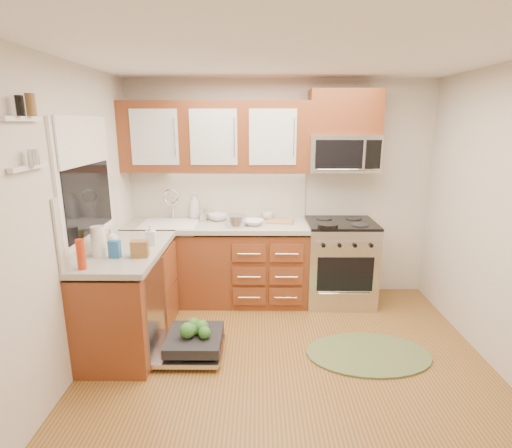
{
  "coord_description": "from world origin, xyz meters",
  "views": [
    {
      "loc": [
        -0.25,
        -2.9,
        2.03
      ],
      "look_at": [
        -0.27,
        0.85,
        1.07
      ],
      "focal_mm": 28.0,
      "sensor_mm": 36.0,
      "label": 1
    }
  ],
  "objects_px": {
    "dishwasher": "(190,344)",
    "stock_pot": "(236,221)",
    "microwave": "(343,153)",
    "bowl_a": "(253,222)",
    "bowl_b": "(218,217)",
    "rug": "(368,354)",
    "sink": "(170,235)",
    "range": "(339,262)",
    "cup": "(268,215)",
    "skillet": "(328,226)",
    "paper_towel_roll": "(99,241)",
    "upper_cabinets": "(215,137)",
    "cutting_board": "(280,221)"
  },
  "relations": [
    {
      "from": "dishwasher",
      "to": "stock_pot",
      "type": "relative_size",
      "value": 3.23
    },
    {
      "from": "microwave",
      "to": "bowl_a",
      "type": "relative_size",
      "value": 3.31
    },
    {
      "from": "bowl_b",
      "to": "rug",
      "type": "bearing_deg",
      "value": -42.02
    },
    {
      "from": "sink",
      "to": "range",
      "type": "bearing_deg",
      "value": 0.3
    },
    {
      "from": "rug",
      "to": "range",
      "type": "bearing_deg",
      "value": 93.09
    },
    {
      "from": "cup",
      "to": "dishwasher",
      "type": "bearing_deg",
      "value": -118.12
    },
    {
      "from": "sink",
      "to": "skillet",
      "type": "relative_size",
      "value": 2.89
    },
    {
      "from": "sink",
      "to": "skillet",
      "type": "xyz_separation_m",
      "value": [
        1.73,
        -0.24,
        0.17
      ]
    },
    {
      "from": "rug",
      "to": "microwave",
      "type": "bearing_deg",
      "value": 92.79
    },
    {
      "from": "microwave",
      "to": "cup",
      "type": "height_order",
      "value": "microwave"
    },
    {
      "from": "rug",
      "to": "paper_towel_roll",
      "type": "distance_m",
      "value": 2.56
    },
    {
      "from": "dishwasher",
      "to": "bowl_b",
      "type": "distance_m",
      "value": 1.57
    },
    {
      "from": "upper_cabinets",
      "to": "rug",
      "type": "height_order",
      "value": "upper_cabinets"
    },
    {
      "from": "upper_cabinets",
      "to": "bowl_b",
      "type": "xyz_separation_m",
      "value": [
        0.01,
        0.03,
        -0.91
      ]
    },
    {
      "from": "range",
      "to": "bowl_b",
      "type": "relative_size",
      "value": 3.99
    },
    {
      "from": "bowl_b",
      "to": "skillet",
      "type": "bearing_deg",
      "value": -19.32
    },
    {
      "from": "range",
      "to": "stock_pot",
      "type": "height_order",
      "value": "stock_pot"
    },
    {
      "from": "stock_pot",
      "to": "paper_towel_roll",
      "type": "height_order",
      "value": "paper_towel_roll"
    },
    {
      "from": "microwave",
      "to": "bowl_b",
      "type": "relative_size",
      "value": 3.2
    },
    {
      "from": "upper_cabinets",
      "to": "dishwasher",
      "type": "distance_m",
      "value": 2.19
    },
    {
      "from": "microwave",
      "to": "paper_towel_roll",
      "type": "relative_size",
      "value": 2.94
    },
    {
      "from": "upper_cabinets",
      "to": "cup",
      "type": "xyz_separation_m",
      "value": [
        0.59,
        0.07,
        -0.9
      ]
    },
    {
      "from": "stock_pot",
      "to": "sink",
      "type": "bearing_deg",
      "value": 170.95
    },
    {
      "from": "sink",
      "to": "skillet",
      "type": "bearing_deg",
      "value": -7.88
    },
    {
      "from": "cup",
      "to": "skillet",
      "type": "bearing_deg",
      "value": -37.09
    },
    {
      "from": "dishwasher",
      "to": "bowl_a",
      "type": "bearing_deg",
      "value": 62.97
    },
    {
      "from": "skillet",
      "to": "stock_pot",
      "type": "height_order",
      "value": "stock_pot"
    },
    {
      "from": "dishwasher",
      "to": "bowl_b",
      "type": "relative_size",
      "value": 2.94
    },
    {
      "from": "upper_cabinets",
      "to": "bowl_b",
      "type": "distance_m",
      "value": 0.91
    },
    {
      "from": "rug",
      "to": "paper_towel_roll",
      "type": "xyz_separation_m",
      "value": [
        -2.34,
        0.03,
        1.04
      ]
    },
    {
      "from": "stock_pot",
      "to": "bowl_b",
      "type": "distance_m",
      "value": 0.38
    },
    {
      "from": "stock_pot",
      "to": "range",
      "type": "bearing_deg",
      "value": 6.41
    },
    {
      "from": "stock_pot",
      "to": "paper_towel_roll",
      "type": "xyz_separation_m",
      "value": [
        -1.11,
        -0.98,
        0.06
      ]
    },
    {
      "from": "sink",
      "to": "cup",
      "type": "bearing_deg",
      "value": 11.69
    },
    {
      "from": "rug",
      "to": "paper_towel_roll",
      "type": "height_order",
      "value": "paper_towel_roll"
    },
    {
      "from": "dishwasher",
      "to": "cutting_board",
      "type": "distance_m",
      "value": 1.69
    },
    {
      "from": "microwave",
      "to": "rug",
      "type": "relative_size",
      "value": 0.68
    },
    {
      "from": "microwave",
      "to": "stock_pot",
      "type": "distance_m",
      "value": 1.39
    },
    {
      "from": "dishwasher",
      "to": "rug",
      "type": "distance_m",
      "value": 1.6
    },
    {
      "from": "sink",
      "to": "stock_pot",
      "type": "xyz_separation_m",
      "value": [
        0.76,
        -0.12,
        0.19
      ]
    },
    {
      "from": "skillet",
      "to": "bowl_a",
      "type": "relative_size",
      "value": 0.93
    },
    {
      "from": "bowl_a",
      "to": "bowl_b",
      "type": "relative_size",
      "value": 0.97
    },
    {
      "from": "dishwasher",
      "to": "stock_pot",
      "type": "distance_m",
      "value": 1.39
    },
    {
      "from": "range",
      "to": "bowl_a",
      "type": "xyz_separation_m",
      "value": [
        -0.99,
        -0.05,
        0.48
      ]
    },
    {
      "from": "cutting_board",
      "to": "cup",
      "type": "bearing_deg",
      "value": 130.49
    },
    {
      "from": "range",
      "to": "skillet",
      "type": "height_order",
      "value": "skillet"
    },
    {
      "from": "stock_pot",
      "to": "paper_towel_roll",
      "type": "distance_m",
      "value": 1.49
    },
    {
      "from": "skillet",
      "to": "paper_towel_roll",
      "type": "height_order",
      "value": "paper_towel_roll"
    },
    {
      "from": "range",
      "to": "paper_towel_roll",
      "type": "relative_size",
      "value": 3.68
    },
    {
      "from": "skillet",
      "to": "cutting_board",
      "type": "bearing_deg",
      "value": 147.23
    }
  ]
}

